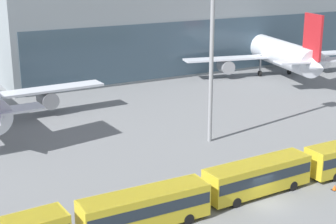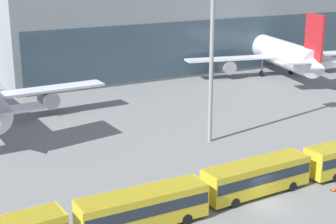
{
  "view_description": "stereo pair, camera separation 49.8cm",
  "coord_description": "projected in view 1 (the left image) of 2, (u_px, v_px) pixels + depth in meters",
  "views": [
    {
      "loc": [
        -30.27,
        -34.57,
        22.5
      ],
      "look_at": [
        0.19,
        20.03,
        4.0
      ],
      "focal_mm": 55.0,
      "sensor_mm": 36.0,
      "label": 1
    },
    {
      "loc": [
        -29.83,
        -34.82,
        22.5
      ],
      "look_at": [
        0.19,
        20.03,
        4.0
      ],
      "focal_mm": 55.0,
      "sensor_mm": 36.0,
      "label": 2
    }
  ],
  "objects": [
    {
      "name": "shuttle_bus_2",
      "position": [
        258.0,
        175.0,
        51.01
      ],
      "size": [
        11.83,
        3.18,
        3.4
      ],
      "rotation": [
        0.0,
        0.0,
        0.03
      ],
      "color": "gold",
      "rests_on": "ground_plane"
    },
    {
      "name": "floodlight_mast",
      "position": [
        212.0,
        19.0,
        62.15
      ],
      "size": [
        2.19,
        2.19,
        24.97
      ],
      "color": "gray",
      "rests_on": "ground_plane"
    },
    {
      "name": "shuttle_bus_1",
      "position": [
        145.0,
        207.0,
        44.49
      ],
      "size": [
        11.78,
        2.99,
        3.4
      ],
      "rotation": [
        0.0,
        0.0,
        -0.01
      ],
      "color": "gold",
      "rests_on": "ground_plane"
    },
    {
      "name": "airliner_at_gate_far",
      "position": [
        274.0,
        51.0,
        104.17
      ],
      "size": [
        38.07,
        37.06,
        13.59
      ],
      "rotation": [
        0.0,
        0.0,
        1.34
      ],
      "color": "silver",
      "rests_on": "ground_plane"
    },
    {
      "name": "traffic_cone_0",
      "position": [
        335.0,
        188.0,
        52.3
      ],
      "size": [
        0.54,
        0.54,
        0.59
      ],
      "color": "black",
      "rests_on": "ground_plane"
    },
    {
      "name": "ground_plane",
      "position": [
        268.0,
        204.0,
        49.48
      ],
      "size": [
        440.0,
        440.0,
        0.0
      ],
      "primitive_type": "plane",
      "color": "slate"
    },
    {
      "name": "terminal_building",
      "position": [
        268.0,
        15.0,
        120.47
      ],
      "size": [
        123.1,
        18.25,
        28.82
      ],
      "color": "gray",
      "rests_on": "ground_plane"
    }
  ]
}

